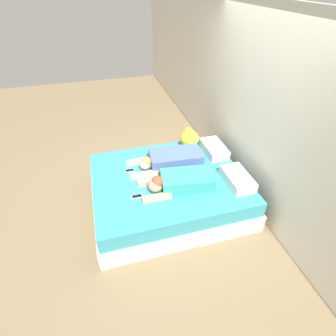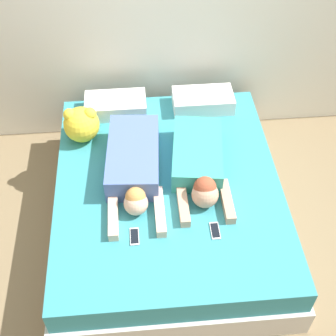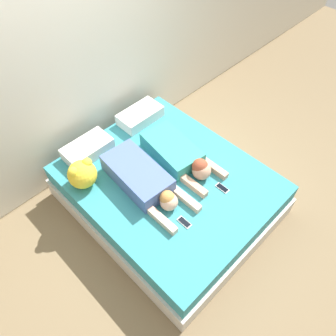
{
  "view_description": "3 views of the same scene",
  "coord_description": "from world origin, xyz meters",
  "px_view_note": "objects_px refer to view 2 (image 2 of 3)",
  "views": [
    {
      "loc": [
        2.78,
        -0.79,
        2.82
      ],
      "look_at": [
        0.0,
        0.0,
        0.65
      ],
      "focal_mm": 28.0,
      "sensor_mm": 36.0,
      "label": 1
    },
    {
      "loc": [
        -0.21,
        -2.39,
        3.22
      ],
      "look_at": [
        0.0,
        0.0,
        0.65
      ],
      "focal_mm": 50.0,
      "sensor_mm": 36.0,
      "label": 2
    },
    {
      "loc": [
        -1.5,
        -1.5,
        3.23
      ],
      "look_at": [
        0.0,
        0.0,
        0.65
      ],
      "focal_mm": 35.0,
      "sensor_mm": 36.0,
      "label": 3
    }
  ],
  "objects_px": {
    "pillow_head_left": "(116,105)",
    "pillow_head_right": "(203,101)",
    "cell_phone_right": "(215,231)",
    "plush_toy": "(81,124)",
    "cell_phone_left": "(134,237)",
    "person_left": "(134,164)",
    "bed": "(168,202)",
    "person_right": "(199,163)"
  },
  "relations": [
    {
      "from": "pillow_head_left",
      "to": "pillow_head_right",
      "type": "distance_m",
      "value": 0.78
    },
    {
      "from": "cell_phone_right",
      "to": "plush_toy",
      "type": "distance_m",
      "value": 1.43
    },
    {
      "from": "pillow_head_left",
      "to": "plush_toy",
      "type": "bearing_deg",
      "value": -131.25
    },
    {
      "from": "pillow_head_right",
      "to": "cell_phone_left",
      "type": "relative_size",
      "value": 3.69
    },
    {
      "from": "pillow_head_left",
      "to": "person_left",
      "type": "height_order",
      "value": "person_left"
    },
    {
      "from": "cell_phone_left",
      "to": "cell_phone_right",
      "type": "bearing_deg",
      "value": 0.01
    },
    {
      "from": "bed",
      "to": "cell_phone_left",
      "type": "height_order",
      "value": "cell_phone_left"
    },
    {
      "from": "pillow_head_right",
      "to": "person_right",
      "type": "xyz_separation_m",
      "value": [
        -0.14,
        -0.79,
        0.02
      ]
    },
    {
      "from": "bed",
      "to": "person_right",
      "type": "height_order",
      "value": "person_right"
    },
    {
      "from": "bed",
      "to": "pillow_head_left",
      "type": "xyz_separation_m",
      "value": [
        -0.39,
        0.87,
        0.32
      ]
    },
    {
      "from": "pillow_head_left",
      "to": "pillow_head_right",
      "type": "bearing_deg",
      "value": 0.0
    },
    {
      "from": "bed",
      "to": "person_left",
      "type": "height_order",
      "value": "person_left"
    },
    {
      "from": "pillow_head_left",
      "to": "pillow_head_right",
      "type": "xyz_separation_m",
      "value": [
        0.78,
        0.0,
        0.0
      ]
    },
    {
      "from": "pillow_head_right",
      "to": "plush_toy",
      "type": "height_order",
      "value": "plush_toy"
    },
    {
      "from": "pillow_head_left",
      "to": "person_right",
      "type": "height_order",
      "value": "person_right"
    },
    {
      "from": "cell_phone_left",
      "to": "plush_toy",
      "type": "relative_size",
      "value": 0.47
    },
    {
      "from": "cell_phone_right",
      "to": "plush_toy",
      "type": "height_order",
      "value": "plush_toy"
    },
    {
      "from": "pillow_head_left",
      "to": "cell_phone_left",
      "type": "distance_m",
      "value": 1.37
    },
    {
      "from": "bed",
      "to": "pillow_head_right",
      "type": "height_order",
      "value": "pillow_head_right"
    },
    {
      "from": "cell_phone_left",
      "to": "cell_phone_right",
      "type": "relative_size",
      "value": 1.0
    },
    {
      "from": "person_left",
      "to": "cell_phone_right",
      "type": "bearing_deg",
      "value": -47.99
    },
    {
      "from": "pillow_head_right",
      "to": "plush_toy",
      "type": "bearing_deg",
      "value": -163.3
    },
    {
      "from": "bed",
      "to": "plush_toy",
      "type": "bearing_deg",
      "value": 140.46
    },
    {
      "from": "person_left",
      "to": "cell_phone_right",
      "type": "relative_size",
      "value": 7.63
    },
    {
      "from": "person_right",
      "to": "cell_phone_right",
      "type": "xyz_separation_m",
      "value": [
        0.04,
        -0.58,
        -0.09
      ]
    },
    {
      "from": "bed",
      "to": "pillow_head_right",
      "type": "relative_size",
      "value": 4.02
    },
    {
      "from": "bed",
      "to": "cell_phone_right",
      "type": "relative_size",
      "value": 14.85
    },
    {
      "from": "cell_phone_right",
      "to": "pillow_head_left",
      "type": "bearing_deg",
      "value": 116.46
    },
    {
      "from": "bed",
      "to": "person_left",
      "type": "xyz_separation_m",
      "value": [
        -0.26,
        0.11,
        0.35
      ]
    },
    {
      "from": "pillow_head_right",
      "to": "cell_phone_right",
      "type": "height_order",
      "value": "pillow_head_right"
    },
    {
      "from": "bed",
      "to": "pillow_head_right",
      "type": "xyz_separation_m",
      "value": [
        0.39,
        0.87,
        0.32
      ]
    },
    {
      "from": "pillow_head_right",
      "to": "cell_phone_right",
      "type": "bearing_deg",
      "value": -94.15
    },
    {
      "from": "person_left",
      "to": "cell_phone_left",
      "type": "bearing_deg",
      "value": -92.17
    },
    {
      "from": "person_left",
      "to": "bed",
      "type": "bearing_deg",
      "value": -22.97
    },
    {
      "from": "pillow_head_left",
      "to": "cell_phone_left",
      "type": "xyz_separation_m",
      "value": [
        0.11,
        -1.37,
        -0.07
      ]
    },
    {
      "from": "pillow_head_left",
      "to": "cell_phone_left",
      "type": "height_order",
      "value": "pillow_head_left"
    },
    {
      "from": "plush_toy",
      "to": "bed",
      "type": "bearing_deg",
      "value": -39.54
    },
    {
      "from": "plush_toy",
      "to": "pillow_head_left",
      "type": "bearing_deg",
      "value": 48.75
    },
    {
      "from": "pillow_head_left",
      "to": "cell_phone_right",
      "type": "bearing_deg",
      "value": -63.54
    },
    {
      "from": "plush_toy",
      "to": "person_right",
      "type": "bearing_deg",
      "value": -27.13
    },
    {
      "from": "pillow_head_right",
      "to": "plush_toy",
      "type": "distance_m",
      "value": 1.11
    },
    {
      "from": "pillow_head_left",
      "to": "cell_phone_right",
      "type": "relative_size",
      "value": 3.69
    }
  ]
}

